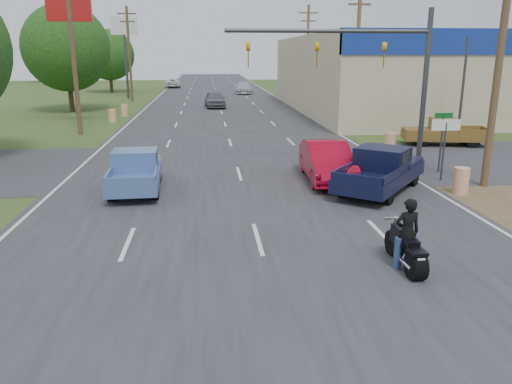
{
  "coord_description": "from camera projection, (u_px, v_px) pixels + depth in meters",
  "views": [
    {
      "loc": [
        -1.35,
        -5.1,
        5.03
      ],
      "look_at": [
        -0.02,
        8.32,
        1.3
      ],
      "focal_mm": 35.0,
      "sensor_mm": 36.0,
      "label": 1
    }
  ],
  "objects": [
    {
      "name": "main_road",
      "position": [
        222.0,
        112.0,
        44.72
      ],
      "size": [
        15.0,
        180.0,
        0.02
      ],
      "primitive_type": "cube",
      "color": "#2D2D30",
      "rests_on": "ground"
    },
    {
      "name": "cross_road",
      "position": [
        236.0,
        164.0,
        23.62
      ],
      "size": [
        120.0,
        10.0,
        0.02
      ],
      "primitive_type": "cube",
      "color": "#2D2D30",
      "rests_on": "ground"
    },
    {
      "name": "utility_pole_1",
      "position": [
        501.0,
        46.0,
        18.31
      ],
      "size": [
        2.0,
        0.28,
        10.0
      ],
      "color": "#4C3823",
      "rests_on": "ground"
    },
    {
      "name": "utility_pole_2",
      "position": [
        357.0,
        50.0,
        35.57
      ],
      "size": [
        2.0,
        0.28,
        10.0
      ],
      "color": "#4C3823",
      "rests_on": "ground"
    },
    {
      "name": "utility_pole_3",
      "position": [
        308.0,
        52.0,
        52.84
      ],
      "size": [
        2.0,
        0.28,
        10.0
      ],
      "color": "#4C3823",
      "rests_on": "ground"
    },
    {
      "name": "utility_pole_5",
      "position": [
        73.0,
        50.0,
        30.89
      ],
      "size": [
        2.0,
        0.28,
        10.0
      ],
      "color": "#4C3823",
      "rests_on": "ground"
    },
    {
      "name": "utility_pole_6",
      "position": [
        129.0,
        52.0,
        53.91
      ],
      "size": [
        2.0,
        0.28,
        10.0
      ],
      "color": "#4C3823",
      "rests_on": "ground"
    },
    {
      "name": "tree_1",
      "position": [
        66.0,
        48.0,
        43.88
      ],
      "size": [
        7.56,
        7.56,
        9.36
      ],
      "color": "#422D19",
      "rests_on": "ground"
    },
    {
      "name": "tree_2",
      "position": [
        109.0,
        55.0,
        66.99
      ],
      "size": [
        6.72,
        6.72,
        8.32
      ],
      "color": "#422D19",
      "rests_on": "ground"
    },
    {
      "name": "tree_5",
      "position": [
        364.0,
        50.0,
        98.75
      ],
      "size": [
        7.98,
        7.98,
        9.88
      ],
      "color": "#422D19",
      "rests_on": "ground"
    },
    {
      "name": "tree_6",
      "position": [
        50.0,
        46.0,
        92.9
      ],
      "size": [
        8.82,
        8.82,
        10.92
      ],
      "color": "#422D19",
      "rests_on": "ground"
    },
    {
      "name": "barrel_0",
      "position": [
        461.0,
        181.0,
        18.49
      ],
      "size": [
        0.56,
        0.56,
        1.0
      ],
      "primitive_type": "cylinder",
      "color": "orange",
      "rests_on": "ground"
    },
    {
      "name": "barrel_1",
      "position": [
        390.0,
        142.0,
        26.68
      ],
      "size": [
        0.56,
        0.56,
        1.0
      ],
      "primitive_type": "cylinder",
      "color": "orange",
      "rests_on": "ground"
    },
    {
      "name": "barrel_2",
      "position": [
        112.0,
        116.0,
        38.03
      ],
      "size": [
        0.56,
        0.56,
        1.0
      ],
      "primitive_type": "cylinder",
      "color": "orange",
      "rests_on": "ground"
    },
    {
      "name": "barrel_3",
      "position": [
        125.0,
        110.0,
        41.89
      ],
      "size": [
        0.56,
        0.56,
        1.0
      ],
      "primitive_type": "cylinder",
      "color": "orange",
      "rests_on": "ground"
    },
    {
      "name": "pole_sign_left_near",
      "position": [
        70.0,
        22.0,
        34.14
      ],
      "size": [
        3.0,
        0.35,
        9.2
      ],
      "color": "#3F3F44",
      "rests_on": "ground"
    },
    {
      "name": "pole_sign_left_far",
      "position": [
        124.0,
        35.0,
        57.16
      ],
      "size": [
        3.0,
        0.35,
        9.2
      ],
      "color": "#3F3F44",
      "rests_on": "ground"
    },
    {
      "name": "lane_sign",
      "position": [
        445.0,
        135.0,
        20.05
      ],
      "size": [
        1.2,
        0.08,
        2.52
      ],
      "color": "#3F3F44",
      "rests_on": "ground"
    },
    {
      "name": "street_name_sign",
      "position": [
        442.0,
        136.0,
        21.63
      ],
      "size": [
        0.8,
        0.08,
        2.61
      ],
      "color": "#3F3F44",
      "rests_on": "ground"
    },
    {
      "name": "signal_mast",
      "position": [
        369.0,
        60.0,
        21.93
      ],
      "size": [
        9.12,
        0.4,
        7.0
      ],
      "color": "#3F3F44",
      "rests_on": "ground"
    },
    {
      "name": "red_convertible",
      "position": [
        327.0,
        162.0,
        20.36
      ],
      "size": [
        1.89,
        4.88,
        1.59
      ],
      "primitive_type": "imported",
      "rotation": [
        0.0,
        0.0,
        -0.04
      ],
      "color": "#A60720",
      "rests_on": "ground"
    },
    {
      "name": "motorcycle",
      "position": [
        407.0,
        251.0,
        11.95
      ],
      "size": [
        0.66,
        2.14,
        1.09
      ],
      "rotation": [
        0.0,
        0.0,
        0.03
      ],
      "color": "black",
      "rests_on": "ground"
    },
    {
      "name": "rider",
      "position": [
        407.0,
        236.0,
        11.9
      ],
      "size": [
        0.62,
        0.42,
        1.68
      ],
      "primitive_type": "imported",
      "rotation": [
        0.0,
        0.0,
        3.17
      ],
      "color": "black",
      "rests_on": "ground"
    },
    {
      "name": "blue_pickup",
      "position": [
        136.0,
        170.0,
        19.04
      ],
      "size": [
        2.02,
        4.74,
        1.55
      ],
      "rotation": [
        0.0,
        0.0,
        0.05
      ],
      "color": "black",
      "rests_on": "ground"
    },
    {
      "name": "navy_pickup",
      "position": [
        382.0,
        169.0,
        18.84
      ],
      "size": [
        4.67,
        5.18,
        1.68
      ],
      "rotation": [
        0.0,
        0.0,
        -0.67
      ],
      "color": "black",
      "rests_on": "ground"
    },
    {
      "name": "brown_pickup",
      "position": [
        443.0,
        132.0,
        28.41
      ],
      "size": [
        4.88,
        2.68,
        1.53
      ],
      "rotation": [
        0.0,
        0.0,
        1.37
      ],
      "color": "black",
      "rests_on": "ground"
    },
    {
      "name": "distant_car_grey",
      "position": [
        215.0,
        99.0,
        48.65
      ],
      "size": [
        2.13,
        4.72,
        1.57
      ],
      "primitive_type": "imported",
      "rotation": [
        0.0,
        0.0,
        0.06
      ],
      "color": "slate",
      "rests_on": "ground"
    },
    {
      "name": "distant_car_silver",
      "position": [
        244.0,
        88.0,
        66.11
      ],
      "size": [
        2.4,
        5.33,
        1.52
      ],
      "primitive_type": "imported",
      "rotation": [
        0.0,
        0.0,
        -0.05
      ],
      "color": "silver",
      "rests_on": "ground"
    },
    {
      "name": "distant_car_white",
      "position": [
        173.0,
        83.0,
        78.02
      ],
      "size": [
        2.69,
        5.23,
        1.41
      ],
      "primitive_type": "imported",
      "rotation": [
        0.0,
        0.0,
        3.21
      ],
      "color": "silver",
      "rests_on": "ground"
    }
  ]
}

